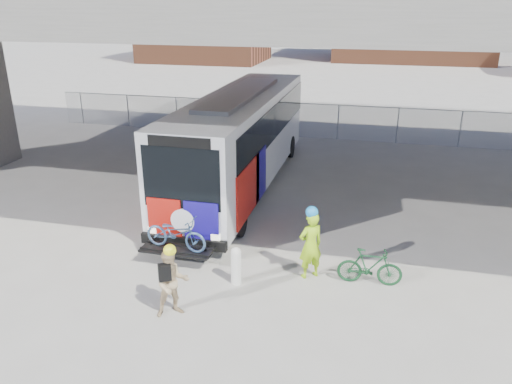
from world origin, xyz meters
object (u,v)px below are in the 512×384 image
(bollard, at_px, (236,264))
(cyclist_tan, at_px, (172,282))
(bus, at_px, (241,133))
(cyclist_hivis, at_px, (311,243))
(bike_parked, at_px, (370,267))

(bollard, distance_m, cyclist_tan, 2.00)
(bus, xyz_separation_m, bollard, (1.85, -7.11, -1.56))
(cyclist_hivis, bearing_deg, bike_parked, 142.33)
(cyclist_hivis, distance_m, bike_parked, 1.61)
(bike_parked, bearing_deg, cyclist_tan, 117.07)
(bollard, height_order, cyclist_hivis, cyclist_hivis)
(cyclist_tan, xyz_separation_m, bike_parked, (4.36, 2.47, -0.36))
(cyclist_tan, bearing_deg, bus, 63.05)
(bus, relative_size, cyclist_hivis, 6.44)
(bollard, distance_m, bike_parked, 3.42)
(bollard, relative_size, cyclist_hivis, 0.51)
(cyclist_hivis, bearing_deg, cyclist_tan, 3.65)
(bus, distance_m, bike_parked, 8.33)
(bus, height_order, bike_parked, bus)
(bike_parked, bearing_deg, cyclist_hivis, 87.48)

